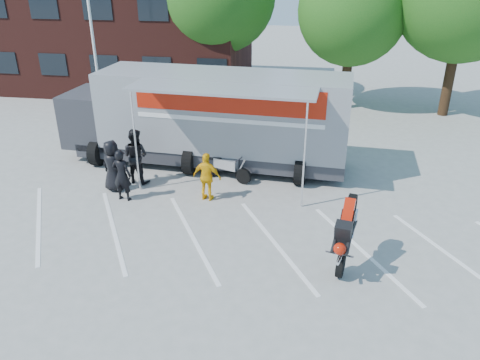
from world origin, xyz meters
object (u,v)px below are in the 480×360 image
(parked_motorcycle, at_px, (227,180))
(spectator_hivis, at_px, (207,177))
(stunt_bike_rider, at_px, (344,261))
(flagpole, at_px, (95,15))
(transporter_truck, at_px, (212,164))
(spectator_leather_b, at_px, (122,175))
(spectator_leather_c, at_px, (136,156))
(tree_mid, at_px, (353,11))
(spectator_leather_a, at_px, (113,166))

(parked_motorcycle, height_order, spectator_hivis, spectator_hivis)
(stunt_bike_rider, bearing_deg, flagpole, 150.51)
(transporter_truck, distance_m, spectator_leather_b, 4.17)
(flagpole, height_order, spectator_leather_c, flagpole)
(tree_mid, relative_size, spectator_leather_a, 4.26)
(parked_motorcycle, xyz_separation_m, spectator_hivis, (-0.35, -1.62, 0.82))
(spectator_leather_c, relative_size, spectator_hivis, 1.21)
(tree_mid, xyz_separation_m, spectator_leather_c, (-7.65, -10.74, -3.95))
(transporter_truck, xyz_separation_m, spectator_leather_a, (-2.80, -2.79, 0.90))
(flagpole, bearing_deg, parked_motorcycle, -37.00)
(spectator_leather_a, relative_size, spectator_leather_b, 1.02)
(spectator_leather_a, relative_size, spectator_hivis, 1.10)
(flagpole, bearing_deg, spectator_leather_b, -62.93)
(flagpole, height_order, spectator_leather_a, flagpole)
(parked_motorcycle, relative_size, stunt_bike_rider, 0.92)
(transporter_truck, distance_m, parked_motorcycle, 1.62)
(spectator_leather_b, xyz_separation_m, spectator_hivis, (2.74, 0.44, -0.06))
(spectator_leather_b, bearing_deg, stunt_bike_rider, 167.28)
(flagpole, relative_size, parked_motorcycle, 4.08)
(spectator_hivis, bearing_deg, flagpole, -36.67)
(spectator_leather_a, height_order, spectator_leather_b, spectator_leather_a)
(spectator_hivis, bearing_deg, spectator_leather_a, 6.43)
(stunt_bike_rider, distance_m, spectator_leather_b, 7.56)
(stunt_bike_rider, height_order, spectator_leather_b, spectator_leather_b)
(spectator_leather_a, bearing_deg, spectator_leather_b, 150.79)
(transporter_truck, distance_m, stunt_bike_rider, 7.63)
(stunt_bike_rider, relative_size, spectator_hivis, 1.29)
(stunt_bike_rider, relative_size, spectator_leather_c, 1.07)
(flagpole, bearing_deg, stunt_bike_rider, -41.74)
(flagpole, relative_size, tree_mid, 1.04)
(flagpole, relative_size, spectator_leather_c, 4.04)
(flagpole, xyz_separation_m, spectator_hivis, (6.39, -6.70, -4.23))
(tree_mid, height_order, transporter_truck, tree_mid)
(tree_mid, relative_size, spectator_hivis, 4.68)
(spectator_leather_a, bearing_deg, parked_motorcycle, -140.81)
(parked_motorcycle, bearing_deg, spectator_leather_b, 143.40)
(spectator_leather_a, distance_m, spectator_leather_c, 0.94)
(flagpole, xyz_separation_m, parked_motorcycle, (6.74, -5.08, -5.05))
(stunt_bike_rider, height_order, spectator_hivis, spectator_hivis)
(stunt_bike_rider, bearing_deg, spectator_leather_c, 163.96)
(spectator_leather_b, relative_size, spectator_hivis, 1.07)
(spectator_leather_a, height_order, spectator_leather_c, spectator_leather_c)
(transporter_truck, distance_m, spectator_leather_c, 3.20)
(flagpole, relative_size, stunt_bike_rider, 3.76)
(tree_mid, relative_size, parked_motorcycle, 3.92)
(stunt_bike_rider, xyz_separation_m, spectator_leather_b, (-7.10, 2.45, 0.88))
(flagpole, relative_size, spectator_leather_b, 4.54)
(transporter_truck, height_order, parked_motorcycle, transporter_truck)
(parked_motorcycle, xyz_separation_m, stunt_bike_rider, (4.01, -4.51, 0.00))
(spectator_leather_a, bearing_deg, stunt_bike_rider, 176.09)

